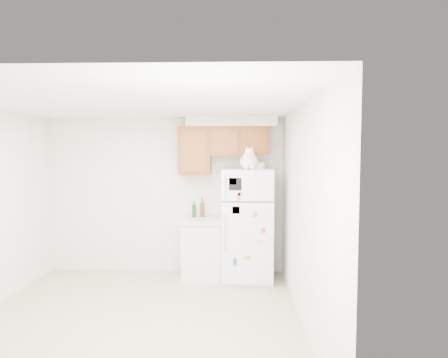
{
  "coord_description": "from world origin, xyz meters",
  "views": [
    {
      "loc": [
        1.16,
        -4.42,
        1.97
      ],
      "look_at": [
        0.97,
        1.55,
        1.55
      ],
      "focal_mm": 32.0,
      "sensor_mm": 36.0,
      "label": 1
    }
  ],
  "objects_px": {
    "storage_box_front": "(257,166)",
    "refrigerator": "(247,224)",
    "base_counter": "(202,248)",
    "storage_box_back": "(258,166)",
    "bottle_green": "(194,209)",
    "bottle_amber": "(202,207)",
    "cat": "(249,161)"
  },
  "relations": [
    {
      "from": "cat",
      "to": "storage_box_front",
      "type": "height_order",
      "value": "cat"
    },
    {
      "from": "bottle_green",
      "to": "cat",
      "type": "bearing_deg",
      "value": -24.73
    },
    {
      "from": "refrigerator",
      "to": "storage_box_front",
      "type": "height_order",
      "value": "storage_box_front"
    },
    {
      "from": "refrigerator",
      "to": "storage_box_back",
      "type": "bearing_deg",
      "value": 12.56
    },
    {
      "from": "refrigerator",
      "to": "base_counter",
      "type": "height_order",
      "value": "refrigerator"
    },
    {
      "from": "cat",
      "to": "base_counter",
      "type": "bearing_deg",
      "value": 162.3
    },
    {
      "from": "storage_box_back",
      "to": "bottle_amber",
      "type": "height_order",
      "value": "storage_box_back"
    },
    {
      "from": "storage_box_front",
      "to": "bottle_green",
      "type": "distance_m",
      "value": 1.24
    },
    {
      "from": "refrigerator",
      "to": "bottle_green",
      "type": "height_order",
      "value": "refrigerator"
    },
    {
      "from": "cat",
      "to": "bottle_green",
      "type": "bearing_deg",
      "value": 155.27
    },
    {
      "from": "storage_box_back",
      "to": "storage_box_front",
      "type": "distance_m",
      "value": 0.1
    },
    {
      "from": "base_counter",
      "to": "storage_box_back",
      "type": "height_order",
      "value": "storage_box_back"
    },
    {
      "from": "bottle_amber",
      "to": "storage_box_back",
      "type": "bearing_deg",
      "value": -14.62
    },
    {
      "from": "base_counter",
      "to": "cat",
      "type": "bearing_deg",
      "value": -17.7
    },
    {
      "from": "base_counter",
      "to": "bottle_amber",
      "type": "height_order",
      "value": "bottle_amber"
    },
    {
      "from": "storage_box_front",
      "to": "bottle_amber",
      "type": "xyz_separation_m",
      "value": [
        -0.85,
        0.33,
        -0.67
      ]
    },
    {
      "from": "storage_box_back",
      "to": "bottle_green",
      "type": "height_order",
      "value": "storage_box_back"
    },
    {
      "from": "storage_box_back",
      "to": "storage_box_front",
      "type": "height_order",
      "value": "storage_box_back"
    },
    {
      "from": "base_counter",
      "to": "storage_box_front",
      "type": "distance_m",
      "value": 1.54
    },
    {
      "from": "storage_box_front",
      "to": "refrigerator",
      "type": "bearing_deg",
      "value": 147.89
    },
    {
      "from": "storage_box_back",
      "to": "base_counter",
      "type": "bearing_deg",
      "value": 166.52
    },
    {
      "from": "base_counter",
      "to": "storage_box_front",
      "type": "xyz_separation_m",
      "value": [
        0.83,
        -0.14,
        1.28
      ]
    },
    {
      "from": "storage_box_front",
      "to": "bottle_amber",
      "type": "distance_m",
      "value": 1.13
    },
    {
      "from": "storage_box_back",
      "to": "bottle_green",
      "type": "xyz_separation_m",
      "value": [
        -0.99,
        0.21,
        -0.7
      ]
    },
    {
      "from": "bottle_green",
      "to": "bottle_amber",
      "type": "distance_m",
      "value": 0.13
    },
    {
      "from": "refrigerator",
      "to": "bottle_amber",
      "type": "bearing_deg",
      "value": 159.74
    },
    {
      "from": "refrigerator",
      "to": "base_counter",
      "type": "distance_m",
      "value": 0.79
    },
    {
      "from": "storage_box_back",
      "to": "storage_box_front",
      "type": "bearing_deg",
      "value": -109.05
    },
    {
      "from": "refrigerator",
      "to": "cat",
      "type": "relative_size",
      "value": 3.49
    },
    {
      "from": "base_counter",
      "to": "storage_box_front",
      "type": "height_order",
      "value": "storage_box_front"
    },
    {
      "from": "bottle_amber",
      "to": "refrigerator",
      "type": "bearing_deg",
      "value": -20.26
    },
    {
      "from": "storage_box_back",
      "to": "storage_box_front",
      "type": "xyz_separation_m",
      "value": [
        -0.01,
        -0.1,
        -0.01
      ]
    }
  ]
}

